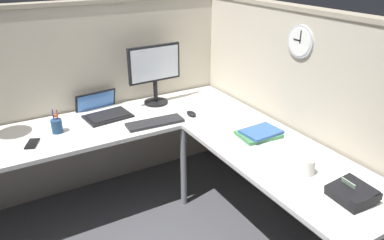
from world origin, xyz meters
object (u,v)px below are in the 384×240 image
wall_clock (301,42)px  pen_cup (57,126)px  computer_mouse (191,114)px  coffee_mug (308,167)px  cell_phone (32,144)px  laptop (103,111)px  keyboard (155,123)px  monitor (155,70)px  book_stack (260,133)px  office_phone (353,194)px

wall_clock → pen_cup: bearing=153.1°
computer_mouse → coffee_mug: coffee_mug is taller
pen_cup → cell_phone: size_ratio=1.25×
laptop → keyboard: (0.28, -0.39, -0.01)m
computer_mouse → pen_cup: size_ratio=0.58×
computer_mouse → coffee_mug: bearing=-81.4°
keyboard → monitor: bearing=67.2°
book_stack → keyboard: bearing=135.1°
keyboard → computer_mouse: 0.31m
keyboard → office_phone: (0.49, -1.37, 0.03)m
laptop → pen_cup: size_ratio=2.32×
keyboard → coffee_mug: coffee_mug is taller
pen_cup → office_phone: bearing=-53.9°
pen_cup → wall_clock: 1.79m
pen_cup → cell_phone: 0.22m
monitor → cell_phone: monitor is taller
monitor → office_phone: size_ratio=2.30×
laptop → office_phone: 1.92m
keyboard → wall_clock: bearing=-30.0°
laptop → cell_phone: size_ratio=2.90×
pen_cup → book_stack: 1.44m
book_stack → coffee_mug: bearing=-98.3°
keyboard → book_stack: 0.78m
monitor → wall_clock: 1.19m
pen_cup → wall_clock: size_ratio=0.82×
laptop → office_phone: size_ratio=1.92×
laptop → wall_clock: wall_clock is taller
laptop → keyboard: bearing=-54.5°
monitor → book_stack: size_ratio=1.68×
keyboard → cell_phone: keyboard is taller
pen_cup → office_phone: (1.15, -1.58, -0.02)m
monitor → wall_clock: wall_clock is taller
pen_cup → cell_phone: bearing=-151.7°
pen_cup → wall_clock: (1.51, -0.76, 0.58)m
cell_phone → coffee_mug: size_ratio=1.50×
monitor → pen_cup: size_ratio=2.78×
pen_cup → coffee_mug: (1.14, -1.28, -0.00)m
coffee_mug → monitor: bearing=101.4°
coffee_mug → office_phone: bearing=-87.4°
office_phone → book_stack: (0.06, 0.82, -0.02)m
coffee_mug → wall_clock: size_ratio=0.44×
office_phone → coffee_mug: 0.30m
cell_phone → wall_clock: 1.92m
office_phone → cell_phone: bearing=132.1°
coffee_mug → wall_clock: bearing=54.7°
monitor → coffee_mug: 1.50m
keyboard → pen_cup: pen_cup is taller
book_stack → wall_clock: 0.68m
coffee_mug → keyboard: bearing=114.0°
book_stack → wall_clock: bearing=-0.2°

